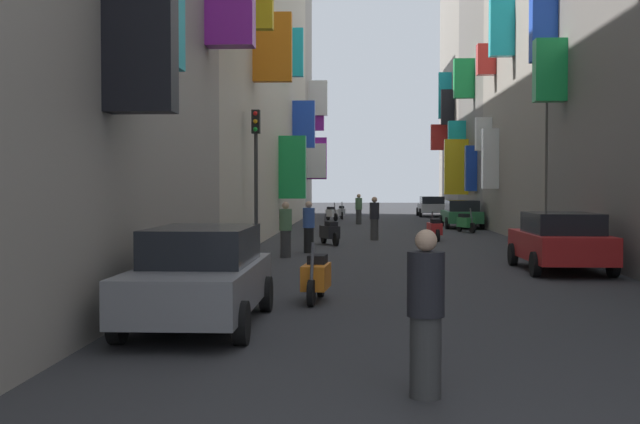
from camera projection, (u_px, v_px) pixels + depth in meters
The scene contains 22 objects.
ground_plane at pixel (391, 239), 32.24m from camera, with size 140.00×140.00×0.00m, color #2D2D30.
building_left_mid_a at pixel (219, 61), 37.71m from camera, with size 7.35×34.10×16.20m.
building_left_mid_b at pixel (269, 76), 58.45m from camera, with size 7.39×7.58×20.67m.
building_right_mid_b at pixel (580, 64), 33.35m from camera, with size 6.98×13.49×14.57m.
building_right_mid_c at pixel (522, 101), 45.03m from camera, with size 7.37×9.89×14.04m.
building_right_far at pixel (491, 64), 55.65m from camera, with size 7.29×11.63×21.42m.
parked_car_red at pixel (560, 240), 19.80m from camera, with size 1.98×4.09×1.48m.
parked_car_green at pixel (461, 213), 40.41m from camera, with size 1.89×3.99×1.41m.
parked_car_grey at pixel (201, 274), 12.12m from camera, with size 1.87×4.33×1.50m.
parked_car_silver at pixel (432, 206), 55.65m from camera, with size 1.93×4.03×1.42m.
scooter_green at pixel (466, 222), 36.55m from camera, with size 0.76×1.77×1.13m.
scooter_white at pixel (332, 213), 48.97m from camera, with size 0.82×1.71×1.13m.
scooter_silver at pixel (342, 212), 51.33m from camera, with size 0.51×1.82×1.13m.
scooter_red at pixel (435, 229), 31.05m from camera, with size 0.53×1.91×1.13m.
scooter_black at pixel (330, 232), 28.82m from camera, with size 0.80×1.77×1.13m.
scooter_orange at pixel (316, 277), 14.63m from camera, with size 0.53×1.78×1.13m.
pedestrian_crossing at pixel (426, 314), 7.96m from camera, with size 0.50×0.50×1.70m.
pedestrian_near_left at pixel (374, 219), 31.16m from camera, with size 0.50×0.50×1.72m.
pedestrian_near_right at pixel (286, 230), 23.64m from camera, with size 0.40×0.40×1.67m.
pedestrian_mid_street at pixel (309, 227), 25.29m from camera, with size 0.53×0.53×1.66m.
pedestrian_far_away at pixel (359, 209), 44.22m from camera, with size 0.52×0.52×1.70m.
traffic_light_near_corner at pixel (256, 156), 25.21m from camera, with size 0.26×0.34×4.56m.
Camera 1 is at (-1.36, -2.29, 2.14)m, focal length 44.43 mm.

